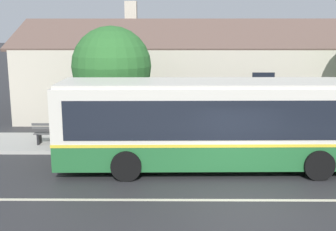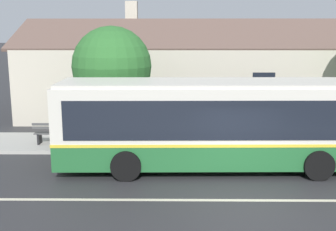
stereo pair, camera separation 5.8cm
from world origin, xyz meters
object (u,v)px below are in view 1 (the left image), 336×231
transit_bus (214,122)px  street_tree_secondary (109,69)px  bench_by_building (57,134)px  bench_down_street (172,135)px

transit_bus → street_tree_secondary: bearing=137.8°
transit_bus → street_tree_secondary: (-4.15, 3.77, 1.52)m
bench_by_building → street_tree_secondary: bearing=29.5°
transit_bus → bench_by_building: bearing=157.4°
bench_by_building → bench_down_street: (4.77, -0.09, -0.02)m
transit_bus → bench_by_building: transit_bus is taller
bench_down_street → street_tree_secondary: 3.97m
bench_by_building → street_tree_secondary: 3.54m
bench_by_building → bench_down_street: bearing=-1.1°
bench_down_street → street_tree_secondary: size_ratio=0.32×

